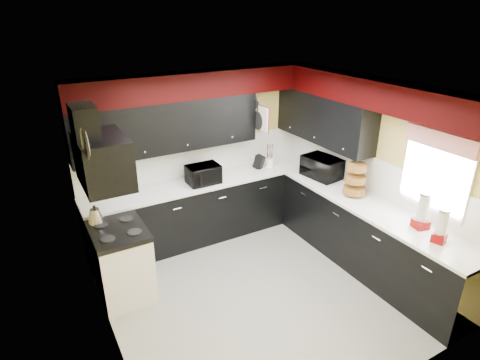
# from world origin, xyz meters

# --- Properties ---
(ground) EXTENTS (3.60, 3.60, 0.00)m
(ground) POSITION_xyz_m (0.00, 0.00, 0.00)
(ground) COLOR gray
(ground) RESTS_ON ground
(wall_back) EXTENTS (3.60, 0.06, 2.50)m
(wall_back) POSITION_xyz_m (0.00, 1.80, 1.25)
(wall_back) COLOR #E0C666
(wall_back) RESTS_ON ground
(wall_right) EXTENTS (0.06, 3.60, 2.50)m
(wall_right) POSITION_xyz_m (1.80, 0.00, 1.25)
(wall_right) COLOR #E0C666
(wall_right) RESTS_ON ground
(wall_left) EXTENTS (0.06, 3.60, 2.50)m
(wall_left) POSITION_xyz_m (-1.80, 0.00, 1.25)
(wall_left) COLOR #E0C666
(wall_left) RESTS_ON ground
(ceiling) EXTENTS (3.60, 3.60, 0.06)m
(ceiling) POSITION_xyz_m (0.00, 0.00, 2.50)
(ceiling) COLOR white
(ceiling) RESTS_ON wall_back
(cab_back) EXTENTS (3.60, 0.60, 0.90)m
(cab_back) POSITION_xyz_m (0.00, 1.50, 0.45)
(cab_back) COLOR black
(cab_back) RESTS_ON ground
(cab_right) EXTENTS (0.60, 3.00, 0.90)m
(cab_right) POSITION_xyz_m (1.50, -0.30, 0.45)
(cab_right) COLOR black
(cab_right) RESTS_ON ground
(counter_back) EXTENTS (3.62, 0.64, 0.04)m
(counter_back) POSITION_xyz_m (0.00, 1.50, 0.92)
(counter_back) COLOR white
(counter_back) RESTS_ON cab_back
(counter_right) EXTENTS (0.64, 3.02, 0.04)m
(counter_right) POSITION_xyz_m (1.50, -0.30, 0.92)
(counter_right) COLOR white
(counter_right) RESTS_ON cab_right
(splash_back) EXTENTS (3.60, 0.02, 0.50)m
(splash_back) POSITION_xyz_m (0.00, 1.79, 1.19)
(splash_back) COLOR white
(splash_back) RESTS_ON counter_back
(splash_right) EXTENTS (0.02, 3.60, 0.50)m
(splash_right) POSITION_xyz_m (1.79, 0.00, 1.19)
(splash_right) COLOR white
(splash_right) RESTS_ON counter_right
(upper_back) EXTENTS (2.60, 0.35, 0.70)m
(upper_back) POSITION_xyz_m (-0.50, 1.62, 1.80)
(upper_back) COLOR black
(upper_back) RESTS_ON wall_back
(upper_right) EXTENTS (0.35, 1.80, 0.70)m
(upper_right) POSITION_xyz_m (1.62, 0.90, 1.80)
(upper_right) COLOR black
(upper_right) RESTS_ON wall_right
(soffit_back) EXTENTS (3.60, 0.36, 0.35)m
(soffit_back) POSITION_xyz_m (0.00, 1.62, 2.33)
(soffit_back) COLOR black
(soffit_back) RESTS_ON wall_back
(soffit_right) EXTENTS (0.36, 3.24, 0.35)m
(soffit_right) POSITION_xyz_m (1.62, -0.18, 2.33)
(soffit_right) COLOR black
(soffit_right) RESTS_ON wall_right
(stove) EXTENTS (0.60, 0.75, 0.86)m
(stove) POSITION_xyz_m (-1.50, 0.75, 0.43)
(stove) COLOR white
(stove) RESTS_ON ground
(cooktop) EXTENTS (0.62, 0.77, 0.06)m
(cooktop) POSITION_xyz_m (-1.50, 0.75, 0.89)
(cooktop) COLOR black
(cooktop) RESTS_ON stove
(hood) EXTENTS (0.50, 0.78, 0.55)m
(hood) POSITION_xyz_m (-1.55, 0.75, 1.78)
(hood) COLOR black
(hood) RESTS_ON wall_left
(hood_duct) EXTENTS (0.24, 0.40, 0.40)m
(hood_duct) POSITION_xyz_m (-1.68, 0.75, 2.20)
(hood_duct) COLOR black
(hood_duct) RESTS_ON wall_left
(window) EXTENTS (0.03, 0.86, 0.96)m
(window) POSITION_xyz_m (1.79, -0.90, 1.55)
(window) COLOR white
(window) RESTS_ON wall_right
(valance) EXTENTS (0.04, 0.88, 0.20)m
(valance) POSITION_xyz_m (1.73, -0.90, 1.95)
(valance) COLOR red
(valance) RESTS_ON wall_right
(pan_top) EXTENTS (0.03, 0.22, 0.40)m
(pan_top) POSITION_xyz_m (0.82, 1.55, 2.00)
(pan_top) COLOR black
(pan_top) RESTS_ON upper_back
(pan_mid) EXTENTS (0.03, 0.28, 0.46)m
(pan_mid) POSITION_xyz_m (0.82, 1.42, 1.75)
(pan_mid) COLOR black
(pan_mid) RESTS_ON upper_back
(pan_low) EXTENTS (0.03, 0.24, 0.42)m
(pan_low) POSITION_xyz_m (0.82, 1.68, 1.72)
(pan_low) COLOR black
(pan_low) RESTS_ON upper_back
(cut_board) EXTENTS (0.03, 0.26, 0.35)m
(cut_board) POSITION_xyz_m (0.83, 1.30, 1.80)
(cut_board) COLOR white
(cut_board) RESTS_ON upper_back
(baskets) EXTENTS (0.27, 0.27, 0.50)m
(baskets) POSITION_xyz_m (1.52, 0.05, 1.18)
(baskets) COLOR brown
(baskets) RESTS_ON upper_right
(clock) EXTENTS (0.03, 0.30, 0.30)m
(clock) POSITION_xyz_m (-1.77, 0.25, 2.15)
(clock) COLOR black
(clock) RESTS_ON wall_left
(deco_plate) EXTENTS (0.03, 0.24, 0.24)m
(deco_plate) POSITION_xyz_m (1.77, -0.35, 2.25)
(deco_plate) COLOR white
(deco_plate) RESTS_ON wall_right
(toaster_oven) EXTENTS (0.47, 0.39, 0.27)m
(toaster_oven) POSITION_xyz_m (-0.09, 1.42, 1.07)
(toaster_oven) COLOR black
(toaster_oven) RESTS_ON counter_back
(microwave) EXTENTS (0.45, 0.61, 0.31)m
(microwave) POSITION_xyz_m (1.54, 0.75, 1.10)
(microwave) COLOR black
(microwave) RESTS_ON counter_right
(utensil_crock) EXTENTS (0.17, 0.17, 0.14)m
(utensil_crock) POSITION_xyz_m (1.10, 1.49, 1.01)
(utensil_crock) COLOR white
(utensil_crock) RESTS_ON counter_back
(knife_block) EXTENTS (0.15, 0.17, 0.22)m
(knife_block) POSITION_xyz_m (0.91, 1.50, 1.05)
(knife_block) COLOR black
(knife_block) RESTS_ON counter_back
(kettle) EXTENTS (0.25, 0.25, 0.18)m
(kettle) POSITION_xyz_m (-1.68, 1.04, 1.01)
(kettle) COLOR #A9A8AD
(kettle) RESTS_ON cooktop
(dispenser_a) EXTENTS (0.19, 0.19, 0.43)m
(dispenser_a) POSITION_xyz_m (1.56, -0.98, 1.15)
(dispenser_a) COLOR #5D0E0F
(dispenser_a) RESTS_ON counter_right
(dispenser_b) EXTENTS (0.17, 0.17, 0.37)m
(dispenser_b) POSITION_xyz_m (1.47, -1.28, 1.12)
(dispenser_b) COLOR #740400
(dispenser_b) RESTS_ON counter_right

